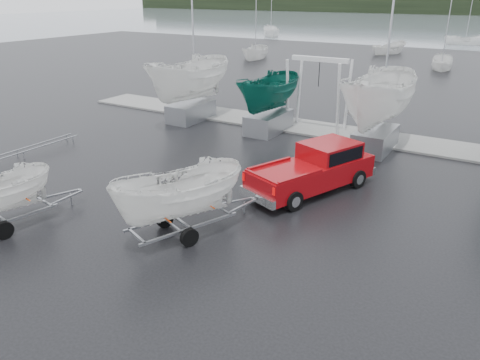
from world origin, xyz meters
The scene contains 15 objects.
ground_plane centered at (0.00, 0.00, 0.00)m, with size 120.00×120.00×0.00m, color black.
lake centered at (0.00, 100.00, -0.01)m, with size 300.00×300.00×0.00m, color slate.
dock centered at (0.00, 13.00, 0.05)m, with size 30.00×3.00×0.12m, color gray.
pickup_truck centered at (4.67, 4.78, 0.97)m, with size 3.81×5.89×1.86m.
trailer_hitched centered at (2.36, -1.06, 2.84)m, with size 2.42×3.78×5.25m.
boat_hoist centered at (1.27, 13.00, 2.67)m, with size 3.30×2.18×4.12m.
keelboat_0 centered at (-6.21, 11.00, 4.37)m, with size 2.74×3.20×10.92m.
keelboat_1 centered at (-0.88, 11.20, 3.40)m, with size 2.17×3.20×6.86m.
keelboat_2 centered at (5.27, 11.00, 4.57)m, with size 2.87×3.20×11.05m.
mast_rack_0 centered at (-9.00, 1.00, 0.35)m, with size 0.56×6.50×0.06m.
moored_boat_0 centered at (-16.82, 38.06, 0.01)m, with size 2.88×2.93×11.18m.
moored_boat_1 centered at (-4.47, 50.85, 0.01)m, with size 2.99×3.02×11.03m.
moored_boat_2 centered at (3.54, 40.89, 0.01)m, with size 2.31×2.36×10.70m.
moored_boat_4 centered at (-29.10, 65.46, 0.00)m, with size 3.69×3.71×11.49m.
moored_boat_5 centered at (2.47, 67.97, 0.01)m, with size 2.94×2.90×11.04m.
Camera 1 is at (11.08, -11.79, 7.49)m, focal length 35.00 mm.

